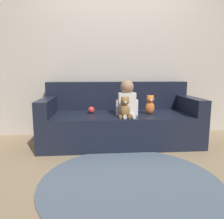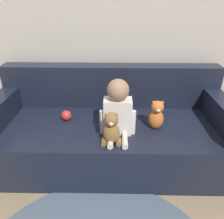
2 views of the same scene
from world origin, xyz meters
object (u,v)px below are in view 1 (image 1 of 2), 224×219
object	(u,v)px
plush_toy_side	(150,105)
toy_ball	(91,110)
couch	(120,121)
person_baby	(127,99)
teddy_bear_brown	(125,108)

from	to	relation	value
plush_toy_side	toy_ball	bearing A→B (deg)	170.88
couch	toy_ball	xyz separation A→B (m)	(-0.40, -0.03, 0.17)
couch	toy_ball	distance (m)	0.43
couch	person_baby	world-z (taller)	person_baby
teddy_bear_brown	person_baby	bearing A→B (deg)	72.30
person_baby	plush_toy_side	distance (m)	0.34
person_baby	toy_ball	bearing A→B (deg)	157.00
toy_ball	plush_toy_side	bearing A→B (deg)	-9.12
teddy_bear_brown	plush_toy_side	distance (m)	0.43
plush_toy_side	toy_ball	distance (m)	0.80
teddy_bear_brown	plush_toy_side	xyz separation A→B (m)	(0.37, 0.22, 0.00)
person_baby	toy_ball	size ratio (longest dim) A/B	4.98
person_baby	plush_toy_side	size ratio (longest dim) A/B	1.78
couch	person_baby	size ratio (longest dim) A/B	4.58
toy_ball	teddy_bear_brown	bearing A→B (deg)	-39.81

